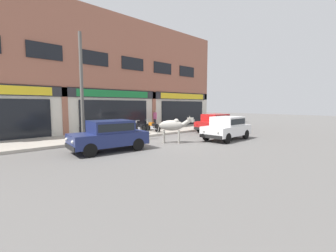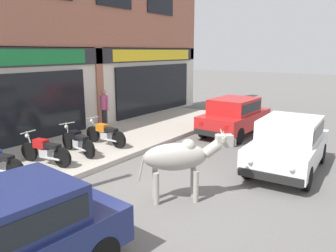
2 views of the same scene
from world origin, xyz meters
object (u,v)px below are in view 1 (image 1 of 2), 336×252
Objects in this scene: motorcycle_0 at (109,130)px; motorcycle_1 at (126,129)px; motorcycle_2 at (140,128)px; utility_pole at (82,88)px; motorcycle_3 at (152,126)px; pedestrian at (155,117)px; car_1 at (216,122)px; car_2 at (227,127)px; car_0 at (110,134)px; cow at (173,126)px.

motorcycle_0 is 1.28m from motorcycle_1.
motorcycle_2 is 5.39m from utility_pole.
pedestrian reaches higher than motorcycle_3.
car_1 is 0.61× the size of utility_pole.
car_2 is 6.21m from motorcycle_2.
motorcycle_2 is (-5.49, 2.73, -0.27)m from car_1.
car_1 is at bearing 5.92° from car_0.
motorcycle_3 is (3.60, -0.09, 0.00)m from motorcycle_0.
car_0 is 4.96m from motorcycle_1.
car_2 is at bearing -31.57° from utility_pole.
motorcycle_0 is 3.60m from motorcycle_3.
car_0 and car_1 have the same top height.
car_1 reaches higher than motorcycle_2.
car_0 is 6.74m from motorcycle_3.
motorcycle_1 is (3.25, 3.73, -0.27)m from car_0.
cow reaches higher than motorcycle_3.
car_0 is at bearing -139.60° from motorcycle_2.
motorcycle_2 is at bearing 13.19° from utility_pole.
cow is at bearing -67.18° from motorcycle_0.
utility_pole reaches higher than car_0.
pedestrian is (5.20, 1.57, 0.60)m from motorcycle_0.
pedestrian is at bearing 31.01° from motorcycle_2.
pedestrian reaches higher than motorcycle_2.
car_0 is 5.80m from motorcycle_2.
motorcycle_3 is at bearing 0.68° from motorcycle_1.
utility_pole is at bearing 170.72° from car_1.
motorcycle_1 is (-3.87, 5.55, -0.27)m from car_2.
car_0 is at bearing -85.88° from utility_pole.
cow is 0.94× the size of motorcycle_3.
car_2 reaches higher than motorcycle_3.
motorcycle_0 is at bearing 177.78° from motorcycle_2.
utility_pole reaches higher than car_2.
car_1 is at bearing -22.11° from motorcycle_1.
utility_pole reaches higher than car_1.
motorcycle_2 is (2.43, -0.09, 0.00)m from motorcycle_0.
pedestrian is (3.92, 1.69, 0.60)m from motorcycle_1.
car_1 is at bearing -26.42° from motorcycle_2.
motorcycle_1 is at bearing 124.88° from car_2.
car_0 is 9.00m from pedestrian.
cow is at bearing -120.24° from pedestrian.
cow is 4.25m from motorcycle_2.
car_0 reaches higher than motorcycle_3.
car_0 is (-3.78, 0.42, -0.19)m from cow.
car_2 is 2.04× the size of motorcycle_0.
car_0 reaches higher than motorcycle_2.
motorcycle_1 is 4.31m from pedestrian.
car_1 is 6.14m from motorcycle_2.
utility_pole reaches higher than motorcycle_3.
motorcycle_2 is at bearing -2.22° from motorcycle_0.
car_1 is 5.18m from pedestrian.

